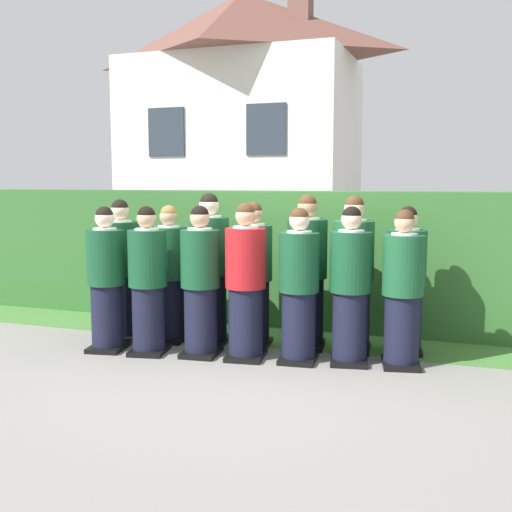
{
  "coord_description": "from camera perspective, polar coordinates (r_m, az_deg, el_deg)",
  "views": [
    {
      "loc": [
        2.19,
        -5.95,
        1.85
      ],
      "look_at": [
        0.0,
        0.25,
        1.05
      ],
      "focal_mm": 43.32,
      "sensor_mm": 36.0,
      "label": 1
    }
  ],
  "objects": [
    {
      "name": "student_front_row_6",
      "position": [
        6.3,
        13.39,
        -3.31
      ],
      "size": [
        0.45,
        0.54,
        1.58
      ],
      "color": "black",
      "rests_on": "ground"
    },
    {
      "name": "student_front_row_0",
      "position": [
        6.93,
        -13.65,
        -2.38
      ],
      "size": [
        0.43,
        0.53,
        1.58
      ],
      "color": "black",
      "rests_on": "ground"
    },
    {
      "name": "student_in_red_blazer",
      "position": [
        6.41,
        -0.96,
        -2.71
      ],
      "size": [
        0.43,
        0.51,
        1.63
      ],
      "color": "black",
      "rests_on": "ground"
    },
    {
      "name": "student_rear_row_5",
      "position": [
        6.78,
        8.95,
        -1.98
      ],
      "size": [
        0.44,
        0.52,
        1.7
      ],
      "color": "black",
      "rests_on": "ground"
    },
    {
      "name": "lawn_strip",
      "position": [
        7.41,
        1.65,
        -7.49
      ],
      "size": [
        9.47,
        0.9,
        0.01
      ],
      "primitive_type": "cube",
      "color": "#477A38",
      "rests_on": "ground"
    },
    {
      "name": "student_front_row_4",
      "position": [
        6.32,
        3.98,
        -3.06
      ],
      "size": [
        0.41,
        0.48,
        1.59
      ],
      "color": "black",
      "rests_on": "ground"
    },
    {
      "name": "student_rear_row_1",
      "position": [
        7.2,
        -7.99,
        -1.92
      ],
      "size": [
        0.42,
        0.49,
        1.58
      ],
      "color": "black",
      "rests_on": "ground"
    },
    {
      "name": "student_rear_row_0",
      "position": [
        7.4,
        -12.31,
        -1.52
      ],
      "size": [
        0.43,
        0.54,
        1.64
      ],
      "color": "black",
      "rests_on": "ground"
    },
    {
      "name": "student_front_row_5",
      "position": [
        6.32,
        8.71,
        -3.05
      ],
      "size": [
        0.44,
        0.54,
        1.6
      ],
      "color": "black",
      "rests_on": "ground"
    },
    {
      "name": "student_rear_row_3",
      "position": [
        6.91,
        -0.24,
        -2.03
      ],
      "size": [
        0.43,
        0.51,
        1.62
      ],
      "color": "black",
      "rests_on": "ground"
    },
    {
      "name": "hedge",
      "position": [
        8.01,
        3.42,
        -0.17
      ],
      "size": [
        9.47,
        0.7,
        1.72
      ],
      "color": "#33662D",
      "rests_on": "ground"
    },
    {
      "name": "student_front_row_2",
      "position": [
        6.56,
        -5.15,
        -2.66
      ],
      "size": [
        0.42,
        0.52,
        1.6
      ],
      "color": "black",
      "rests_on": "ground"
    },
    {
      "name": "ground_plane",
      "position": [
        6.6,
        -0.74,
        -9.34
      ],
      "size": [
        60.0,
        60.0,
        0.0
      ],
      "primitive_type": "plane",
      "color": "gray"
    },
    {
      "name": "student_rear_row_2",
      "position": [
        7.05,
        -4.3,
        -1.49
      ],
      "size": [
        0.46,
        0.54,
        1.72
      ],
      "color": "black",
      "rests_on": "ground"
    },
    {
      "name": "student_front_row_1",
      "position": [
        6.71,
        -9.95,
        -2.56
      ],
      "size": [
        0.45,
        0.52,
        1.59
      ],
      "color": "black",
      "rests_on": "ground"
    },
    {
      "name": "school_building_main",
      "position": [
        15.63,
        -1.25,
        12.14
      ],
      "size": [
        5.67,
        3.66,
        6.38
      ],
      "color": "silver",
      "rests_on": "ground"
    },
    {
      "name": "student_rear_row_6",
      "position": [
        6.83,
        13.7,
        -2.49
      ],
      "size": [
        0.43,
        0.53,
        1.59
      ],
      "color": "black",
      "rests_on": "ground"
    },
    {
      "name": "student_rear_row_4",
      "position": [
        6.86,
        4.72,
        -1.78
      ],
      "size": [
        0.46,
        0.56,
        1.7
      ],
      "color": "black",
      "rests_on": "ground"
    }
  ]
}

